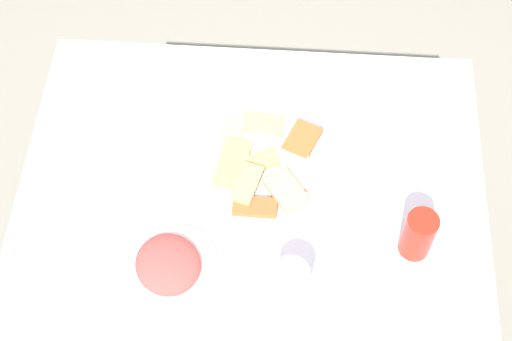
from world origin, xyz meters
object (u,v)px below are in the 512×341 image
(pide_platter, at_px, (264,164))
(fork, at_px, (361,106))
(salad_plate_greens, at_px, (168,266))
(paper_napkin, at_px, (361,113))
(soda_can, at_px, (418,235))
(dining_table, at_px, (252,206))
(spoon, at_px, (361,118))
(drinking_glass, at_px, (290,283))

(pide_platter, xyz_separation_m, fork, (-0.22, -0.18, -0.01))
(pide_platter, bearing_deg, fork, -140.03)
(salad_plate_greens, distance_m, paper_napkin, 0.59)
(salad_plate_greens, relative_size, soda_can, 1.70)
(dining_table, bearing_deg, paper_napkin, -138.61)
(pide_platter, bearing_deg, spoon, -146.01)
(dining_table, relative_size, drinking_glass, 10.21)
(salad_plate_greens, xyz_separation_m, soda_can, (-0.51, -0.08, 0.04))
(pide_platter, bearing_deg, dining_table, 63.90)
(pide_platter, relative_size, drinking_glass, 3.08)
(drinking_glass, bearing_deg, spoon, -108.36)
(dining_table, distance_m, paper_napkin, 0.34)
(pide_platter, bearing_deg, soda_can, 151.13)
(fork, bearing_deg, drinking_glass, 53.06)
(paper_napkin, bearing_deg, soda_can, 107.40)
(pide_platter, relative_size, fork, 1.92)
(soda_can, height_order, paper_napkin, soda_can)
(drinking_glass, distance_m, paper_napkin, 0.49)
(drinking_glass, relative_size, fork, 0.62)
(soda_can, relative_size, paper_napkin, 0.81)
(dining_table, relative_size, soda_can, 8.48)
(pide_platter, height_order, spoon, pide_platter)
(pide_platter, xyz_separation_m, spoon, (-0.22, -0.15, -0.01))
(paper_napkin, xyz_separation_m, spoon, (0.00, 0.02, 0.00))
(soda_can, bearing_deg, pide_platter, -28.87)
(dining_table, xyz_separation_m, paper_napkin, (-0.24, -0.21, 0.10))
(salad_plate_greens, bearing_deg, paper_napkin, -133.14)
(soda_can, distance_m, drinking_glass, 0.28)
(paper_napkin, bearing_deg, dining_table, 41.39)
(drinking_glass, bearing_deg, pide_platter, -76.90)
(dining_table, bearing_deg, pide_platter, -116.10)
(drinking_glass, bearing_deg, paper_napkin, -107.70)
(soda_can, distance_m, fork, 0.38)
(paper_napkin, relative_size, fork, 0.92)
(pide_platter, distance_m, drinking_glass, 0.31)
(salad_plate_greens, xyz_separation_m, drinking_glass, (-0.25, 0.04, 0.03))
(pide_platter, xyz_separation_m, soda_can, (-0.33, 0.18, 0.05))
(salad_plate_greens, relative_size, spoon, 1.16)
(salad_plate_greens, bearing_deg, fork, -131.96)
(fork, bearing_deg, spoon, 70.15)
(dining_table, bearing_deg, fork, -136.31)
(drinking_glass, bearing_deg, fork, -107.08)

